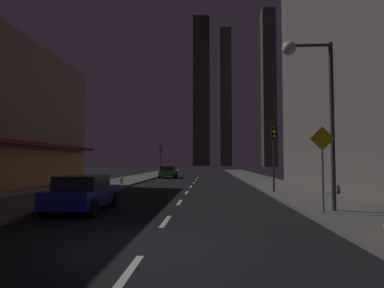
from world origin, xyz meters
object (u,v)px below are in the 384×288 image
(fire_hydrant_far_left, at_px, (121,180))
(traffic_light_near_right, at_px, (274,143))
(pedestrian_crossing_sign, at_px, (323,161))
(car_parked_far, at_px, (168,172))
(traffic_light_far_left, at_px, (161,154))
(street_lamp_right, at_px, (310,83))
(car_parked_near, at_px, (84,193))

(fire_hydrant_far_left, distance_m, traffic_light_near_right, 13.48)
(fire_hydrant_far_left, distance_m, pedestrian_crossing_sign, 19.11)
(car_parked_far, xyz_separation_m, traffic_light_far_left, (-1.90, 6.36, 2.45))
(traffic_light_near_right, xyz_separation_m, street_lamp_right, (-0.12, -7.94, 1.87))
(car_parked_near, relative_size, street_lamp_right, 0.64)
(traffic_light_far_left, distance_m, pedestrian_crossing_sign, 36.68)
(pedestrian_crossing_sign, bearing_deg, fire_hydrant_far_left, 127.14)
(traffic_light_near_right, relative_size, street_lamp_right, 0.64)
(street_lamp_right, bearing_deg, traffic_light_near_right, 89.13)
(car_parked_near, xyz_separation_m, pedestrian_crossing_sign, (9.20, -0.84, 1.28))
(car_parked_near, relative_size, traffic_light_near_right, 1.01)
(fire_hydrant_far_left, bearing_deg, traffic_light_near_right, -30.24)
(traffic_light_near_right, bearing_deg, car_parked_near, -139.78)
(traffic_light_near_right, bearing_deg, car_parked_far, 114.42)
(traffic_light_far_left, distance_m, street_lamp_right, 36.07)
(car_parked_near, xyz_separation_m, traffic_light_near_right, (9.10, 7.70, 2.45))
(traffic_light_near_right, bearing_deg, pedestrian_crossing_sign, -89.33)
(fire_hydrant_far_left, relative_size, traffic_light_near_right, 0.16)
(fire_hydrant_far_left, xyz_separation_m, pedestrian_crossing_sign, (11.50, -15.18, 1.56))
(car_parked_far, distance_m, traffic_light_far_left, 7.07)
(traffic_light_far_left, bearing_deg, car_parked_far, -73.36)
(traffic_light_near_right, bearing_deg, fire_hydrant_far_left, 149.76)
(fire_hydrant_far_left, height_order, street_lamp_right, street_lamp_right)
(traffic_light_far_left, relative_size, pedestrian_crossing_sign, 1.33)
(car_parked_near, height_order, traffic_light_near_right, traffic_light_near_right)
(street_lamp_right, bearing_deg, traffic_light_far_left, 107.58)
(traffic_light_far_left, relative_size, street_lamp_right, 0.64)
(fire_hydrant_far_left, distance_m, traffic_light_far_left, 19.95)
(traffic_light_near_right, bearing_deg, traffic_light_far_left, 112.62)
(car_parked_far, bearing_deg, traffic_light_far_left, 106.64)
(traffic_light_near_right, distance_m, street_lamp_right, 8.16)
(car_parked_far, distance_m, traffic_light_near_right, 22.15)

